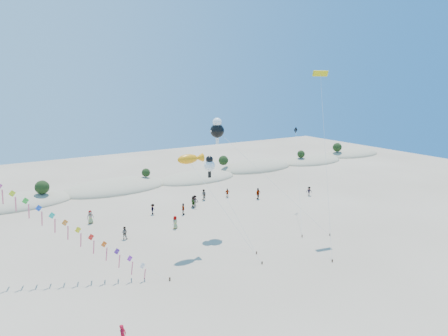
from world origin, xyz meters
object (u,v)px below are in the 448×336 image
(fish_kite, at_px, (191,159))
(flyer_foreground, at_px, (123,336))
(parafoil_kite, at_px, (321,78))
(kite_train, at_px, (7,191))

(fish_kite, height_order, flyer_foreground, fish_kite)
(flyer_foreground, bearing_deg, parafoil_kite, -26.37)
(fish_kite, relative_size, parafoil_kite, 0.54)
(kite_train, height_order, parafoil_kite, parafoil_kite)
(kite_train, relative_size, fish_kite, 2.15)
(fish_kite, distance_m, flyer_foreground, 19.92)
(fish_kite, xyz_separation_m, flyer_foreground, (-12.00, -12.72, -9.54))
(kite_train, bearing_deg, fish_kite, -9.78)
(parafoil_kite, distance_m, flyer_foreground, 35.28)
(fish_kite, height_order, parafoil_kite, parafoil_kite)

